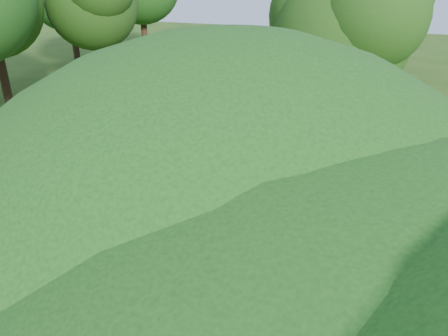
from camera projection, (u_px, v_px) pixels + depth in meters
ground at (213, 216)px, 16.61m from camera, size 100.00×100.00×0.00m
canal_water at (78, 192)px, 18.26m from camera, size 10.00×100.00×0.02m
towpath at (243, 221)px, 16.27m from camera, size 2.20×100.00×0.03m
plant_boat at (145, 201)px, 15.90m from camera, size 2.29×13.52×2.30m
tree_near_overhang at (341, 29)px, 15.32m from camera, size 5.52×5.28×8.99m
tree_near_mid at (369, 3)px, 25.49m from camera, size 6.90×6.60×9.40m
second_boat at (273, 74)px, 34.67m from camera, size 3.96×6.92×1.25m
sandwich_board at (205, 254)px, 13.68m from camera, size 0.66×0.55×1.02m
pedestrian_pink at (306, 73)px, 33.82m from camera, size 0.63×0.53×1.48m
pedestrian_dark at (310, 68)px, 34.28m from camera, size 1.13×1.00×1.94m
verge_plant at (228, 190)px, 18.02m from camera, size 0.49×0.46×0.45m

